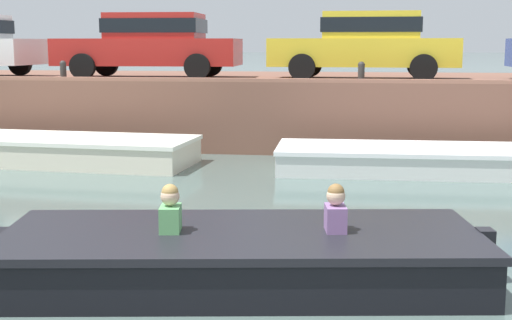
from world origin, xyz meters
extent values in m
plane|color=#4C605B|center=(0.00, 6.25, 0.00)|extent=(400.00, 400.00, 0.00)
cube|color=brown|center=(0.00, 15.50, 0.80)|extent=(60.00, 6.00, 1.59)
cube|color=#925F4C|center=(0.00, 12.62, 1.63)|extent=(60.00, 0.24, 0.08)
cube|color=silver|center=(-5.52, 10.84, 0.23)|extent=(5.23, 2.19, 0.47)
cube|color=white|center=(-5.52, 10.84, 0.51)|extent=(5.30, 2.25, 0.08)
cube|color=brown|center=(-5.13, 10.81, 0.41)|extent=(0.36, 1.66, 0.06)
cube|color=white|center=(1.59, 10.90, 0.20)|extent=(5.59, 2.02, 0.40)
cube|color=white|center=(1.59, 10.90, 0.44)|extent=(5.65, 2.08, 0.08)
cube|color=brown|center=(1.17, 10.89, 0.34)|extent=(0.29, 1.68, 0.06)
cube|color=black|center=(-0.81, 4.13, 0.23)|extent=(4.97, 2.54, 0.46)
cube|color=black|center=(-0.81, 4.13, 0.50)|extent=(5.04, 2.61, 0.08)
cube|color=brown|center=(-0.46, 4.19, 0.40)|extent=(0.49, 1.67, 0.06)
cube|color=black|center=(1.64, 4.51, 0.33)|extent=(0.19, 0.22, 0.45)
cube|color=#66B26B|center=(-1.51, 4.02, 0.58)|extent=(0.25, 0.35, 0.44)
sphere|color=beige|center=(-1.51, 4.02, 0.90)|extent=(0.19, 0.19, 0.19)
sphere|color=tan|center=(-1.51, 4.02, 0.94)|extent=(0.17, 0.17, 0.17)
cube|color=#8C669E|center=(0.13, 4.28, 0.58)|extent=(0.25, 0.35, 0.44)
sphere|color=beige|center=(0.13, 4.28, 0.90)|extent=(0.19, 0.19, 0.19)
sphere|color=olive|center=(0.13, 4.28, 0.94)|extent=(0.17, 0.17, 0.17)
cylinder|color=black|center=(-8.52, 15.01, 1.89)|extent=(0.61, 0.21, 0.60)
cube|color=#B2231E|center=(-4.77, 14.20, 2.21)|extent=(4.45, 1.91, 0.64)
cube|color=#B2231E|center=(-4.59, 14.21, 2.83)|extent=(2.25, 1.62, 0.60)
cube|color=black|center=(-4.59, 14.21, 2.83)|extent=(2.34, 1.66, 0.33)
cylinder|color=black|center=(-6.09, 13.26, 1.89)|extent=(0.61, 0.20, 0.60)
cylinder|color=black|center=(-6.16, 15.04, 1.89)|extent=(0.61, 0.20, 0.60)
cylinder|color=black|center=(-3.37, 13.37, 1.89)|extent=(0.61, 0.20, 0.60)
cylinder|color=black|center=(-3.44, 15.15, 1.89)|extent=(0.61, 0.20, 0.60)
cube|color=yellow|center=(0.39, 14.20, 2.21)|extent=(4.35, 1.87, 0.64)
cube|color=yellow|center=(0.57, 14.20, 2.83)|extent=(2.19, 1.60, 0.60)
cube|color=black|center=(0.57, 14.20, 2.83)|extent=(2.28, 1.64, 0.33)
cylinder|color=black|center=(-0.96, 13.35, 1.89)|extent=(0.60, 0.20, 0.60)
cylinder|color=black|center=(-0.91, 15.14, 1.89)|extent=(0.60, 0.20, 0.60)
cylinder|color=black|center=(1.70, 13.27, 1.89)|extent=(0.60, 0.20, 0.60)
cylinder|color=black|center=(1.75, 15.06, 1.89)|extent=(0.60, 0.20, 0.60)
cylinder|color=#2D2B28|center=(-6.35, 12.75, 1.77)|extent=(0.14, 0.14, 0.35)
sphere|color=#2D2B28|center=(-6.35, 12.75, 1.96)|extent=(0.15, 0.15, 0.15)
cylinder|color=#2D2B28|center=(0.36, 12.75, 1.77)|extent=(0.14, 0.14, 0.35)
sphere|color=#2D2B28|center=(0.36, 12.75, 1.96)|extent=(0.15, 0.15, 0.15)
camera|label=1|loc=(0.35, -2.74, 2.41)|focal=50.00mm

